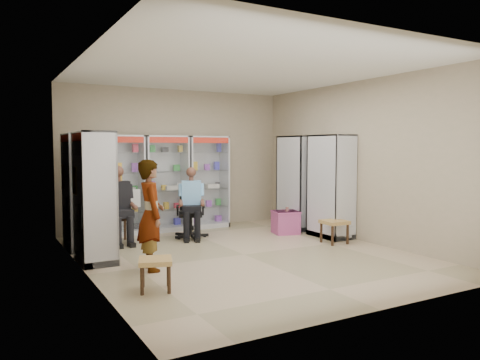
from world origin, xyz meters
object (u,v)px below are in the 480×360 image
cabinet_back_left (120,185)px  woven_stool_a (334,232)px  wooden_chair (118,217)px  cabinet_left_far (81,191)px  cabinet_back_mid (165,183)px  cabinet_right_far (297,183)px  woven_stool_b (156,274)px  cabinet_left_near (94,197)px  cabinet_back_right (207,182)px  pink_trunk (286,222)px  cabinet_right_near (331,186)px  office_chair (190,212)px  standing_man (151,215)px  seated_shopkeeper (191,205)px

cabinet_back_left → woven_stool_a: 4.28m
wooden_chair → cabinet_left_far: bearing=-163.6°
wooden_chair → woven_stool_a: bearing=-30.2°
cabinet_back_mid → cabinet_right_far: bearing=-23.7°
wooden_chair → cabinet_back_left: bearing=71.1°
woven_stool_b → cabinet_left_near: bearing=100.2°
cabinet_back_right → wooden_chair: bearing=-161.2°
pink_trunk → cabinet_back_left: bearing=153.3°
cabinet_right_far → wooden_chair: (-3.78, 0.40, -0.53)m
cabinet_right_near → pink_trunk: 1.20m
cabinet_right_near → office_chair: size_ratio=1.97×
wooden_chair → office_chair: size_ratio=0.93×
cabinet_back_right → standing_man: (-2.23, -2.91, -0.21)m
cabinet_back_mid → seated_shopkeeper: size_ratio=1.55×
cabinet_left_far → woven_stool_a: 4.58m
office_chair → cabinet_back_left: bearing=161.9°
cabinet_left_near → cabinet_back_left: bearing=155.4°
seated_shopkeeper → standing_man: (-1.45, -1.92, 0.15)m
cabinet_back_left → cabinet_right_near: bearing=-32.3°
wooden_chair → woven_stool_a: 4.00m
cabinet_right_near → cabinet_left_near: (-4.46, 0.20, 0.00)m
cabinet_back_left → cabinet_left_far: bearing=-135.0°
pink_trunk → cabinet_back_right: bearing=125.6°
office_chair → cabinet_left_near: bearing=-129.9°
cabinet_back_left → standing_man: (-0.33, -2.91, -0.21)m
seated_shopkeeper → cabinet_left_near: bearing=-131.0°
cabinet_back_left → cabinet_right_far: bearing=-17.8°
cabinet_back_right → standing_man: size_ratio=1.26×
cabinet_back_mid → standing_man: cabinet_back_mid is taller
cabinet_back_left → cabinet_right_near: size_ratio=1.00×
cabinet_back_mid → cabinet_left_far: size_ratio=1.00×
cabinet_back_mid → office_chair: cabinet_back_mid is taller
cabinet_right_near → cabinet_left_far: size_ratio=1.00×
cabinet_left_far → seated_shopkeeper: (2.04, -0.06, -0.35)m
cabinet_left_near → office_chair: size_ratio=1.97×
cabinet_right_far → seated_shopkeeper: bearing=86.6°
cabinet_back_mid → woven_stool_a: size_ratio=4.73×
wooden_chair → standing_man: 2.20m
cabinet_right_far → standing_man: size_ratio=1.26×
cabinet_left_near → seated_shopkeeper: (2.04, 1.04, -0.35)m
pink_trunk → woven_stool_b: bearing=-146.4°
woven_stool_a → cabinet_right_far: bearing=78.4°
cabinet_back_mid → cabinet_left_far: (-1.88, -0.93, 0.00)m
cabinet_right_far → pink_trunk: bearing=123.5°
cabinet_back_mid → cabinet_left_near: same height
cabinet_right_near → cabinet_back_mid: bearing=49.2°
woven_stool_a → cabinet_left_far: bearing=156.4°
cabinet_right_near → cabinet_back_right: bearing=36.2°
cabinet_back_left → cabinet_left_near: bearing=-114.6°
wooden_chair → office_chair: (1.36, -0.21, 0.04)m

